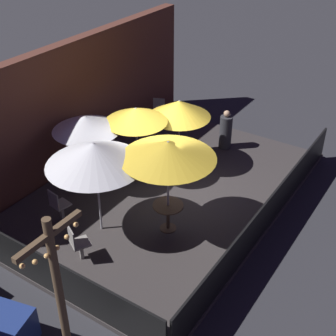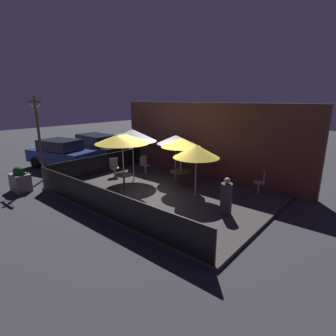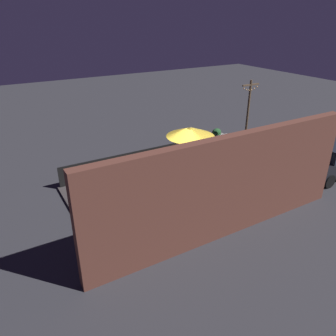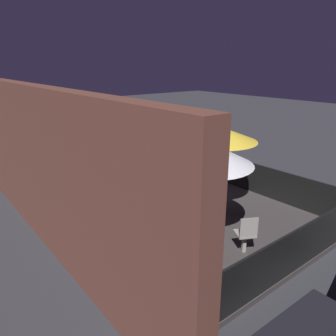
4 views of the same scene
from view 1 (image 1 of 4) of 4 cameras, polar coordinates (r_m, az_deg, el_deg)
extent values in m
plane|color=#2D2D33|center=(12.93, -0.34, -3.25)|extent=(60.00, 60.00, 0.00)
cube|color=#383333|center=(12.89, -0.34, -3.04)|extent=(8.73, 6.01, 0.12)
cube|color=brown|center=(13.82, -11.70, 7.41)|extent=(10.33, 0.36, 3.71)
cube|color=black|center=(11.52, 12.05, -5.48)|extent=(8.53, 0.05, 0.95)
cube|color=black|center=(10.08, -14.42, -12.37)|extent=(0.05, 5.81, 0.95)
cylinder|color=#B2B2B7|center=(12.91, -3.80, 2.94)|extent=(0.05, 0.05, 2.16)
cone|color=gold|center=(12.50, -3.95, 6.49)|extent=(1.71, 1.71, 0.39)
cylinder|color=#B2B2B7|center=(10.85, 0.01, -2.39)|extent=(0.05, 0.05, 2.44)
cone|color=gold|center=(10.31, 0.01, 2.24)|extent=(2.19, 2.19, 0.42)
cylinder|color=#B2B2B7|center=(13.49, 1.34, 4.18)|extent=(0.05, 0.05, 2.08)
cone|color=gold|center=(13.14, 1.39, 7.24)|extent=(1.78, 1.78, 0.48)
cylinder|color=#B2B2B7|center=(10.98, -8.55, -2.45)|extent=(0.05, 0.05, 2.41)
cone|color=silver|center=(10.48, -8.95, 1.72)|extent=(2.26, 2.26, 0.55)
cylinder|color=#B2B2B7|center=(12.78, -9.61, 2.02)|extent=(0.05, 0.05, 2.09)
cone|color=silver|center=(12.38, -9.96, 5.41)|extent=(1.81, 1.81, 0.40)
cylinder|color=#4C3828|center=(13.47, -3.64, -1.03)|extent=(0.51, 0.51, 0.02)
cylinder|color=#4C3828|center=(13.29, -3.69, 0.15)|extent=(0.08, 0.08, 0.68)
cylinder|color=#4C3828|center=(13.10, -3.74, 1.46)|extent=(0.93, 0.93, 0.04)
cylinder|color=#4C3828|center=(11.58, 0.01, -7.32)|extent=(0.41, 0.41, 0.02)
cylinder|color=#4C3828|center=(11.37, 0.01, -6.03)|extent=(0.08, 0.08, 0.68)
cylinder|color=#4C3828|center=(11.15, 0.01, -4.58)|extent=(0.74, 0.74, 0.04)
cube|color=gray|center=(10.83, -10.51, -9.90)|extent=(0.11, 0.11, 0.43)
cube|color=gray|center=(10.68, -10.64, -8.97)|extent=(0.54, 0.54, 0.04)
cube|color=gray|center=(10.49, -11.70, -8.26)|extent=(0.22, 0.37, 0.44)
cube|color=gray|center=(16.13, -1.21, 5.92)|extent=(0.11, 0.11, 0.46)
cube|color=gray|center=(16.02, -1.22, 6.72)|extent=(0.53, 0.53, 0.04)
cube|color=gray|center=(16.08, -1.11, 7.77)|extent=(0.19, 0.38, 0.44)
cube|color=gray|center=(12.03, -12.80, -5.28)|extent=(0.09, 0.09, 0.44)
cube|color=gray|center=(11.89, -12.94, -4.36)|extent=(0.46, 0.46, 0.04)
cube|color=gray|center=(11.67, -13.79, -3.79)|extent=(0.09, 0.40, 0.44)
cylinder|color=#333338|center=(14.76, 7.03, 4.36)|extent=(0.45, 0.45, 1.07)
sphere|color=tan|center=(14.48, 7.20, 6.58)|extent=(0.20, 0.20, 0.20)
cylinder|color=brown|center=(7.21, -12.37, -18.67)|extent=(0.12, 0.12, 4.01)
cube|color=brown|center=(5.97, -14.32, -7.94)|extent=(1.10, 0.08, 0.08)
sphere|color=#F4B260|center=(5.86, -17.36, -11.35)|extent=(0.07, 0.07, 0.07)
sphere|color=#F4B260|center=(5.99, -15.92, -10.96)|extent=(0.07, 0.07, 0.07)
sphere|color=#F4B260|center=(6.11, -14.59, -10.35)|extent=(0.07, 0.07, 0.07)
sphere|color=#F4B260|center=(6.19, -13.37, -9.44)|extent=(0.07, 0.07, 0.07)
sphere|color=#F4B260|center=(6.25, -12.24, -8.22)|extent=(0.07, 0.07, 0.07)
sphere|color=#F4B260|center=(6.30, -11.17, -6.79)|extent=(0.07, 0.07, 0.07)
camera|label=2|loc=(16.12, 40.00, 12.04)|focal=28.00mm
camera|label=3|loc=(22.41, -15.68, 30.28)|focal=35.00mm
camera|label=4|loc=(11.85, -46.37, 5.64)|focal=35.00mm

